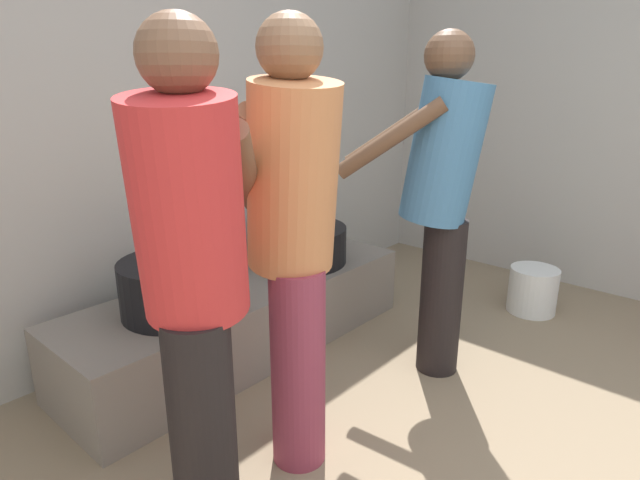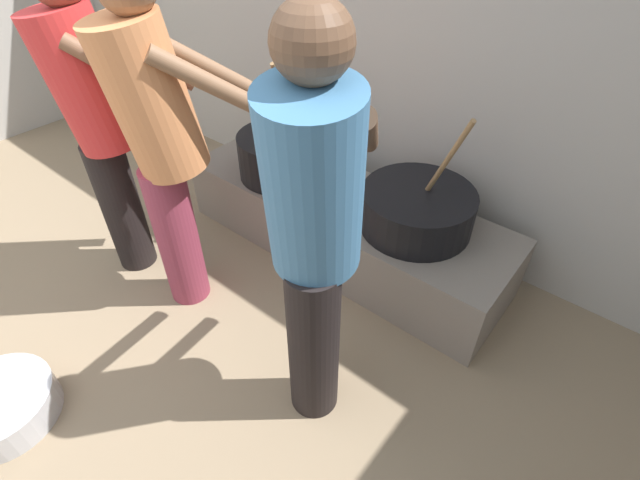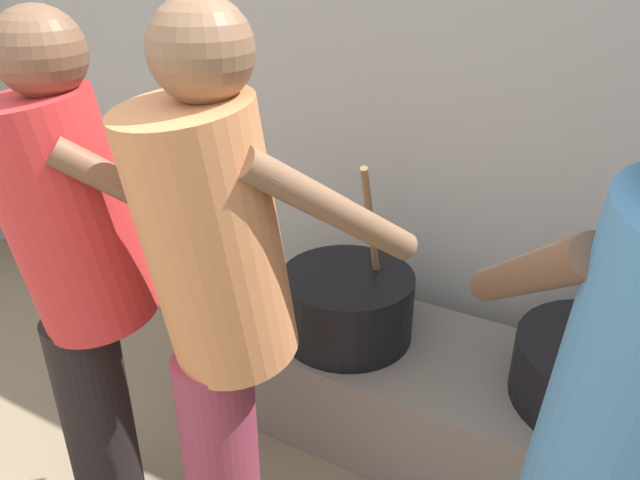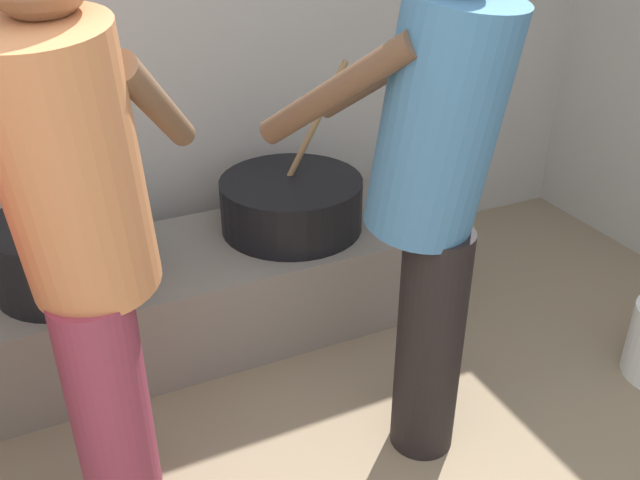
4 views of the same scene
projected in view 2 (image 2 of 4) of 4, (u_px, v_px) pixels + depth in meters
The scene contains 8 objects.
block_enclosure_rear at pixel (341, 16), 2.58m from camera, with size 5.51×0.20×2.25m, color #ADA8A0.
hearth_ledge at pixel (343, 224), 2.65m from camera, with size 1.91×0.60×0.38m, color slate.
cooking_pot_main at pixel (417, 209), 2.27m from camera, with size 0.56×0.56×0.66m.
cooking_pot_secondary at pixel (280, 155), 2.64m from camera, with size 0.47×0.47×0.70m.
cook_in_orange_shirt at pixel (161, 138), 1.93m from camera, with size 0.59×0.73×1.59m.
cook_in_blue_shirt at pixel (314, 231), 1.46m from camera, with size 0.61×0.73×1.59m.
cook_in_red_shirt at pixel (99, 117), 2.13m from camera, with size 0.69×0.68×1.56m.
metal_mixing_bowl at pixel (0, 406), 1.91m from camera, with size 0.44×0.44×0.14m, color #B7B7BC.
Camera 2 is at (1.67, 0.20, 1.83)m, focal length 25.96 mm.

